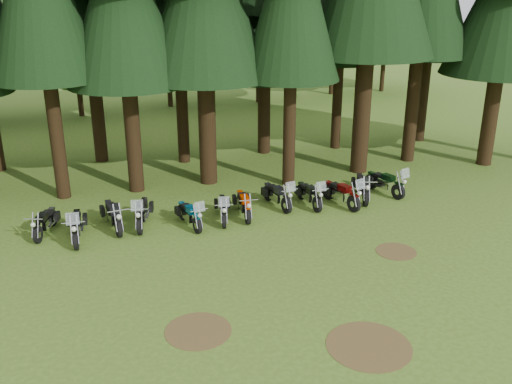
# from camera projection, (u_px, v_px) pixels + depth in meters

# --- Properties ---
(ground) EXTENTS (120.00, 120.00, 0.00)m
(ground) POSITION_uv_depth(u_px,v_px,m) (278.00, 278.00, 17.81)
(ground) COLOR #3C5D1B
(ground) RESTS_ON ground
(decid_3) EXTENTS (6.12, 5.95, 7.65)m
(decid_3) POSITION_uv_depth(u_px,v_px,m) (79.00, 48.00, 37.23)
(decid_3) COLOR black
(decid_3) RESTS_ON ground
(decid_4) EXTENTS (5.93, 5.76, 7.41)m
(decid_4) POSITION_uv_depth(u_px,v_px,m) (172.00, 45.00, 40.16)
(decid_4) COLOR black
(decid_4) RESTS_ON ground
(decid_5) EXTENTS (8.45, 8.21, 10.56)m
(decid_5) POSITION_uv_depth(u_px,v_px,m) (264.00, 16.00, 40.91)
(decid_5) COLOR black
(decid_5) RESTS_ON ground
(decid_6) EXTENTS (7.06, 6.86, 8.82)m
(decid_6) POSITION_uv_depth(u_px,v_px,m) (339.00, 28.00, 44.33)
(decid_6) COLOR black
(decid_6) RESTS_ON ground
(decid_7) EXTENTS (8.44, 8.20, 10.55)m
(decid_7) POSITION_uv_depth(u_px,v_px,m) (393.00, 13.00, 45.15)
(decid_7) COLOR black
(decid_7) RESTS_ON ground
(dirt_patch_0) EXTENTS (1.80, 1.80, 0.01)m
(dirt_patch_0) POSITION_uv_depth(u_px,v_px,m) (198.00, 331.00, 15.16)
(dirt_patch_0) COLOR #4C3D1E
(dirt_patch_0) RESTS_ON ground
(dirt_patch_1) EXTENTS (1.40, 1.40, 0.01)m
(dirt_patch_1) POSITION_uv_depth(u_px,v_px,m) (396.00, 251.00, 19.56)
(dirt_patch_1) COLOR #4C3D1E
(dirt_patch_1) RESTS_ON ground
(dirt_patch_2) EXTENTS (2.20, 2.20, 0.01)m
(dirt_patch_2) POSITION_uv_depth(u_px,v_px,m) (369.00, 346.00, 14.54)
(dirt_patch_2) COLOR #4C3D1E
(dirt_patch_2) RESTS_ON ground
(motorcycle_0) EXTENTS (0.81, 2.03, 0.86)m
(motorcycle_0) POSITION_uv_depth(u_px,v_px,m) (45.00, 223.00, 20.77)
(motorcycle_0) COLOR black
(motorcycle_0) RESTS_ON ground
(motorcycle_1) EXTENTS (0.50, 2.38, 1.49)m
(motorcycle_1) POSITION_uv_depth(u_px,v_px,m) (76.00, 227.00, 20.28)
(motorcycle_1) COLOR black
(motorcycle_1) RESTS_ON ground
(motorcycle_2) EXTENTS (0.45, 2.35, 0.96)m
(motorcycle_2) POSITION_uv_depth(u_px,v_px,m) (113.00, 216.00, 21.21)
(motorcycle_2) COLOR black
(motorcycle_2) RESTS_ON ground
(motorcycle_3) EXTENTS (0.85, 2.33, 1.47)m
(motorcycle_3) POSITION_uv_depth(u_px,v_px,m) (142.00, 214.00, 21.44)
(motorcycle_3) COLOR black
(motorcycle_3) RESTS_ON ground
(motorcycle_4) EXTENTS (0.65, 2.12, 1.33)m
(motorcycle_4) POSITION_uv_depth(u_px,v_px,m) (190.00, 215.00, 21.41)
(motorcycle_4) COLOR black
(motorcycle_4) RESTS_ON ground
(motorcycle_5) EXTENTS (0.71, 2.16, 1.36)m
(motorcycle_5) POSITION_uv_depth(u_px,v_px,m) (223.00, 209.00, 21.95)
(motorcycle_5) COLOR black
(motorcycle_5) RESTS_ON ground
(motorcycle_6) EXTENTS (0.41, 2.22, 0.90)m
(motorcycle_6) POSITION_uv_depth(u_px,v_px,m) (244.00, 205.00, 22.33)
(motorcycle_6) COLOR black
(motorcycle_6) RESTS_ON ground
(motorcycle_7) EXTENTS (0.62, 2.26, 1.42)m
(motorcycle_7) POSITION_uv_depth(u_px,v_px,m) (277.00, 196.00, 23.24)
(motorcycle_7) COLOR black
(motorcycle_7) RESTS_ON ground
(motorcycle_8) EXTENTS (0.42, 2.21, 1.39)m
(motorcycle_8) POSITION_uv_depth(u_px,v_px,m) (309.00, 195.00, 23.36)
(motorcycle_8) COLOR black
(motorcycle_8) RESTS_ON ground
(motorcycle_9) EXTENTS (0.81, 2.36, 1.49)m
(motorcycle_9) POSITION_uv_depth(u_px,v_px,m) (341.00, 194.00, 23.37)
(motorcycle_9) COLOR black
(motorcycle_9) RESTS_ON ground
(motorcycle_10) EXTENTS (0.90, 2.29, 0.96)m
(motorcycle_10) POSITION_uv_depth(u_px,v_px,m) (362.00, 188.00, 24.10)
(motorcycle_10) COLOR black
(motorcycle_10) RESTS_ON ground
(motorcycle_11) EXTENTS (0.90, 2.30, 1.46)m
(motorcycle_11) POSITION_uv_depth(u_px,v_px,m) (385.00, 183.00, 24.63)
(motorcycle_11) COLOR black
(motorcycle_11) RESTS_ON ground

